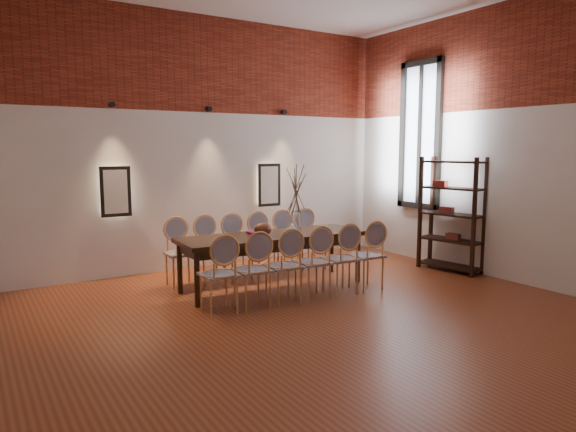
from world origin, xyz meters
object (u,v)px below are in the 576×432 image
chair_near_f (366,255)px  shelving_rack (452,214)px  chair_near_e (340,259)px  chair_far_c (238,247)px  chair_near_a (219,274)px  chair_far_b (210,250)px  chair_far_d (264,245)px  chair_far_e (288,242)px  chair_far_a (181,253)px  chair_far_f (312,240)px  book (257,232)px  chair_near_c (283,266)px  dining_table (273,261)px  vase (296,222)px  bowl (263,229)px  chair_near_b (252,270)px  chair_near_d (313,262)px

chair_near_f → shelving_rack: size_ratio=0.52×
chair_near_e → chair_far_c: size_ratio=1.00×
chair_near_a → shelving_rack: bearing=2.8°
shelving_rack → chair_far_b: bearing=149.9°
chair_near_a → chair_far_d: bearing=47.0°
chair_far_d → chair_far_e: same height
chair_far_a → shelving_rack: shelving_rack is taller
chair_near_a → chair_far_e: bearing=38.8°
chair_far_f → book: 1.37m
chair_near_c → book: 0.93m
chair_near_c → chair_near_f: size_ratio=1.00×
chair_far_c → chair_far_d: 0.43m
chair_near_a → chair_near_e: 1.74m
dining_table → vase: vase is taller
chair_far_b → chair_far_e: size_ratio=1.00×
chair_far_f → bowl: (-1.29, -0.69, 0.37)m
chair_near_b → chair_far_b: size_ratio=1.00×
chair_near_e → chair_near_a: bearing=-180.0°
chair_near_a → shelving_rack: (4.01, 0.01, 0.43)m
chair_near_c → chair_far_a: same height
chair_near_f → vase: bearing=135.3°
dining_table → chair_far_b: bearing=133.0°
chair_near_d → chair_far_c: same height
chair_near_e → chair_far_e: bearing=90.0°
chair_near_b → shelving_rack: bearing=3.1°
dining_table → shelving_rack: 3.01m
chair_near_b → vase: 1.32m
chair_far_b → vase: vase is taller
vase → bowl: (-0.56, -0.02, -0.06)m
chair_near_a → bowl: bearing=35.5°
chair_far_b → book: bearing=133.8°
chair_near_e → chair_far_d: bearing=107.3°
chair_near_d → chair_far_b: (-0.80, 1.43, 0.00)m
dining_table → chair_far_b: 0.96m
chair_far_e → bowl: bearing=42.2°
chair_far_a → chair_near_c: bearing=121.8°
chair_far_f → vase: (-0.74, -0.67, 0.43)m
chair_near_b → chair_far_c: bearing=72.7°
chair_near_f → chair_far_d: (-0.80, 1.43, 0.00)m
chair_near_c → vase: bearing=49.5°
dining_table → book: (-0.14, 0.18, 0.39)m
chair_near_b → book: chair_near_b is taller
shelving_rack → book: bearing=156.0°
chair_near_a → chair_far_d: 1.91m
chair_near_f → chair_far_d: size_ratio=1.00×
chair_far_e → chair_far_a: bearing=-0.0°
chair_near_e → shelving_rack: (2.27, 0.09, 0.43)m
dining_table → bowl: 0.50m
chair_near_d → book: size_ratio=3.62×
chair_near_d → shelving_rack: 2.74m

